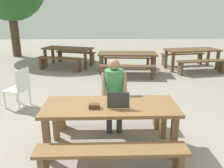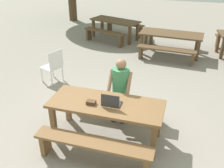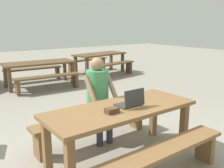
{
  "view_description": "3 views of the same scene",
  "coord_description": "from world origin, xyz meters",
  "px_view_note": "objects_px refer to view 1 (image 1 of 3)",
  "views": [
    {
      "loc": [
        -0.07,
        -3.21,
        2.09
      ],
      "look_at": [
        0.03,
        0.25,
        0.99
      ],
      "focal_mm": 37.1,
      "sensor_mm": 36.0,
      "label": 1
    },
    {
      "loc": [
        1.19,
        -3.58,
        3.11
      ],
      "look_at": [
        0.03,
        0.25,
        0.99
      ],
      "focal_mm": 40.9,
      "sensor_mm": 36.0,
      "label": 2
    },
    {
      "loc": [
        -1.94,
        -2.41,
        1.78
      ],
      "look_at": [
        0.03,
        0.25,
        0.99
      ],
      "focal_mm": 40.64,
      "sensor_mm": 36.0,
      "label": 3
    }
  ],
  "objects_px": {
    "small_pouch": "(94,106)",
    "picnic_table_mid": "(192,52)",
    "person_seated": "(114,90)",
    "laptop": "(118,103)",
    "picnic_table_distant": "(68,51)",
    "plastic_chair": "(19,87)",
    "picnic_table_rear": "(127,56)",
    "picnic_table_front": "(110,111)"
  },
  "relations": [
    {
      "from": "laptop",
      "to": "plastic_chair",
      "type": "bearing_deg",
      "value": -40.36
    },
    {
      "from": "picnic_table_mid",
      "to": "small_pouch",
      "type": "bearing_deg",
      "value": -131.39
    },
    {
      "from": "picnic_table_mid",
      "to": "picnic_table_distant",
      "type": "xyz_separation_m",
      "value": [
        -4.65,
        0.57,
        -0.02
      ]
    },
    {
      "from": "picnic_table_front",
      "to": "picnic_table_rear",
      "type": "xyz_separation_m",
      "value": [
        0.7,
        4.71,
        -0.03
      ]
    },
    {
      "from": "picnic_table_front",
      "to": "picnic_table_mid",
      "type": "distance_m",
      "value": 6.05
    },
    {
      "from": "small_pouch",
      "to": "plastic_chair",
      "type": "xyz_separation_m",
      "value": [
        -1.75,
        1.84,
        -0.31
      ]
    },
    {
      "from": "small_pouch",
      "to": "plastic_chair",
      "type": "relative_size",
      "value": 0.18
    },
    {
      "from": "picnic_table_mid",
      "to": "picnic_table_distant",
      "type": "relative_size",
      "value": 1.02
    },
    {
      "from": "laptop",
      "to": "person_seated",
      "type": "relative_size",
      "value": 0.24
    },
    {
      "from": "person_seated",
      "to": "picnic_table_distant",
      "type": "height_order",
      "value": "person_seated"
    },
    {
      "from": "picnic_table_mid",
      "to": "picnic_table_rear",
      "type": "distance_m",
      "value": 2.49
    },
    {
      "from": "picnic_table_rear",
      "to": "small_pouch",
      "type": "bearing_deg",
      "value": -96.81
    },
    {
      "from": "plastic_chair",
      "to": "picnic_table_rear",
      "type": "xyz_separation_m",
      "value": [
        2.69,
        2.98,
        0.14
      ]
    },
    {
      "from": "small_pouch",
      "to": "plastic_chair",
      "type": "bearing_deg",
      "value": 133.62
    },
    {
      "from": "picnic_table_rear",
      "to": "laptop",
      "type": "bearing_deg",
      "value": -92.87
    },
    {
      "from": "picnic_table_rear",
      "to": "picnic_table_distant",
      "type": "bearing_deg",
      "value": 159.03
    },
    {
      "from": "laptop",
      "to": "picnic_table_mid",
      "type": "height_order",
      "value": "laptop"
    },
    {
      "from": "small_pouch",
      "to": "picnic_table_rear",
      "type": "bearing_deg",
      "value": 79.02
    },
    {
      "from": "picnic_table_front",
      "to": "picnic_table_rear",
      "type": "bearing_deg",
      "value": 81.54
    },
    {
      "from": "picnic_table_front",
      "to": "small_pouch",
      "type": "bearing_deg",
      "value": -155.05
    },
    {
      "from": "small_pouch",
      "to": "person_seated",
      "type": "bearing_deg",
      "value": 67.47
    },
    {
      "from": "laptop",
      "to": "picnic_table_distant",
      "type": "distance_m",
      "value": 6.02
    },
    {
      "from": "small_pouch",
      "to": "picnic_table_mid",
      "type": "distance_m",
      "value": 6.27
    },
    {
      "from": "plastic_chair",
      "to": "picnic_table_mid",
      "type": "xyz_separation_m",
      "value": [
        5.13,
        3.45,
        0.17
      ]
    },
    {
      "from": "picnic_table_front",
      "to": "picnic_table_distant",
      "type": "distance_m",
      "value": 5.94
    },
    {
      "from": "laptop",
      "to": "picnic_table_mid",
      "type": "xyz_separation_m",
      "value": [
        3.03,
        5.23,
        -0.16
      ]
    },
    {
      "from": "picnic_table_front",
      "to": "person_seated",
      "type": "bearing_deg",
      "value": 82.87
    },
    {
      "from": "small_pouch",
      "to": "picnic_table_rear",
      "type": "xyz_separation_m",
      "value": [
        0.93,
        4.82,
        -0.17
      ]
    },
    {
      "from": "picnic_table_front",
      "to": "laptop",
      "type": "xyz_separation_m",
      "value": [
        0.11,
        -0.05,
        0.16
      ]
    },
    {
      "from": "picnic_table_distant",
      "to": "plastic_chair",
      "type": "bearing_deg",
      "value": -78.66
    },
    {
      "from": "picnic_table_distant",
      "to": "person_seated",
      "type": "bearing_deg",
      "value": -54.52
    },
    {
      "from": "small_pouch",
      "to": "picnic_table_mid",
      "type": "height_order",
      "value": "small_pouch"
    },
    {
      "from": "picnic_table_mid",
      "to": "picnic_table_distant",
      "type": "distance_m",
      "value": 4.68
    },
    {
      "from": "person_seated",
      "to": "laptop",
      "type": "bearing_deg",
      "value": -87.51
    },
    {
      "from": "laptop",
      "to": "plastic_chair",
      "type": "relative_size",
      "value": 0.36
    },
    {
      "from": "plastic_chair",
      "to": "person_seated",
      "type": "bearing_deg",
      "value": 82.3
    },
    {
      "from": "person_seated",
      "to": "picnic_table_rear",
      "type": "bearing_deg",
      "value": 81.32
    },
    {
      "from": "picnic_table_front",
      "to": "person_seated",
      "type": "height_order",
      "value": "person_seated"
    },
    {
      "from": "laptop",
      "to": "plastic_chair",
      "type": "xyz_separation_m",
      "value": [
        -2.1,
        1.78,
        -0.33
      ]
    },
    {
      "from": "picnic_table_front",
      "to": "small_pouch",
      "type": "relative_size",
      "value": 12.72
    },
    {
      "from": "person_seated",
      "to": "small_pouch",
      "type": "bearing_deg",
      "value": -112.53
    },
    {
      "from": "picnic_table_rear",
      "to": "picnic_table_distant",
      "type": "xyz_separation_m",
      "value": [
        -2.21,
        1.04,
        0.01
      ]
    }
  ]
}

